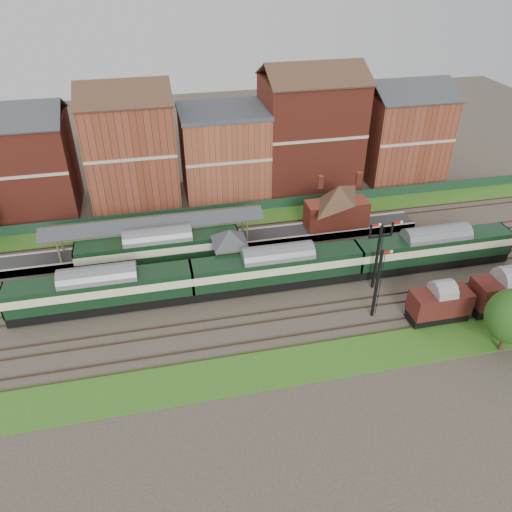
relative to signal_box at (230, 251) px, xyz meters
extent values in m
plane|color=#473D33|center=(3.00, -3.25, -3.19)|extent=(160.00, 160.00, 0.00)
cube|color=#2D6619|center=(3.00, 12.75, -3.16)|extent=(90.00, 4.50, 0.06)
cube|color=#2D6619|center=(3.00, -15.25, -3.16)|extent=(90.00, 5.00, 0.06)
cube|color=#193823|center=(3.00, 14.75, -2.44)|extent=(90.00, 0.12, 1.50)
cube|color=#2D2D2D|center=(-2.00, 6.50, -2.69)|extent=(55.00, 3.40, 1.00)
cube|color=#687754|center=(0.00, 0.00, -1.99)|extent=(3.40, 3.20, 2.40)
cube|color=#47472C|center=(0.00, 0.00, 0.21)|extent=(3.60, 3.40, 2.00)
pyramid|color=#383A3F|center=(0.00, 0.00, 2.01)|extent=(5.40, 5.40, 1.60)
cube|color=brown|center=(8.00, 0.00, -2.09)|extent=(3.00, 2.40, 2.20)
cube|color=#4C3323|center=(8.00, -0.65, -0.64)|extent=(3.20, 1.34, 0.79)
cube|color=#4C3323|center=(8.00, 0.65, -0.64)|extent=(3.20, 1.34, 0.79)
cube|color=maroon|center=(15.00, 6.50, -0.44)|extent=(8.00, 3.00, 3.50)
pyramid|color=#4C3323|center=(15.00, 6.50, 2.41)|extent=(8.10, 8.10, 2.20)
cube|color=maroon|center=(12.50, 6.50, 2.91)|extent=(0.60, 0.60, 1.60)
cube|color=maroon|center=(17.50, 6.50, 2.91)|extent=(0.60, 0.60, 1.60)
cube|color=#47472C|center=(-19.00, 5.20, -0.49)|extent=(0.22, 0.22, 3.40)
cube|color=#47472C|center=(3.00, 7.80, -0.49)|extent=(0.22, 0.22, 3.40)
cube|color=#383A3F|center=(-8.00, 5.55, 1.41)|extent=(26.00, 1.99, 0.90)
cube|color=#383A3F|center=(-8.00, 7.45, 1.41)|extent=(26.00, 1.99, 0.90)
cube|color=#47472C|center=(-8.00, 6.50, 1.79)|extent=(26.00, 0.20, 0.20)
cube|color=black|center=(15.00, -5.75, 0.81)|extent=(0.25, 0.25, 8.00)
cube|color=black|center=(15.00, -5.75, 3.41)|extent=(2.60, 0.18, 0.18)
cube|color=#B2140F|center=(14.35, -5.75, 4.86)|extent=(1.10, 0.08, 0.25)
cube|color=#B2140F|center=(16.75, -5.75, 4.86)|extent=(1.10, 0.08, 0.25)
cube|color=black|center=(13.00, -10.25, 0.81)|extent=(0.25, 0.25, 8.00)
cube|color=#B2140F|center=(13.55, -10.25, 4.51)|extent=(1.10, 0.08, 0.25)
cube|color=maroon|center=(-25.00, 21.75, 3.31)|extent=(14.00, 10.00, 13.00)
cube|color=brown|center=(-10.00, 21.75, 4.31)|extent=(12.00, 10.00, 15.00)
cube|color=#9A4E31|center=(3.00, 21.75, 2.81)|extent=(12.00, 10.00, 12.00)
cube|color=maroon|center=(16.00, 21.75, 4.81)|extent=(14.00, 10.00, 16.00)
cube|color=brown|center=(31.00, 21.75, 3.31)|extent=(12.00, 10.00, 13.00)
cube|color=black|center=(-14.04, -3.25, -2.46)|extent=(18.69, 2.62, 1.14)
cube|color=black|center=(-14.04, -3.25, -0.54)|extent=(18.69, 2.91, 2.70)
cube|color=beige|center=(-14.04, -3.25, -0.22)|extent=(18.71, 2.95, 0.93)
cube|color=slate|center=(-14.04, -3.25, 0.97)|extent=(18.69, 2.91, 0.62)
cube|color=black|center=(4.65, -3.25, -2.46)|extent=(18.69, 2.62, 1.14)
cube|color=black|center=(4.65, -3.25, -0.54)|extent=(18.69, 2.91, 2.70)
cube|color=beige|center=(4.65, -3.25, -0.22)|extent=(18.71, 2.95, 0.93)
cube|color=slate|center=(4.65, -3.25, 0.97)|extent=(18.69, 2.91, 0.62)
cube|color=black|center=(23.34, -3.25, -2.46)|extent=(18.69, 2.62, 1.14)
cube|color=black|center=(23.34, -3.25, -0.54)|extent=(18.69, 2.91, 2.70)
cube|color=beige|center=(23.34, -3.25, -0.22)|extent=(18.71, 2.95, 0.93)
cube|color=slate|center=(23.34, -3.25, 0.97)|extent=(18.69, 2.91, 0.62)
cube|color=black|center=(-7.75, 3.25, -2.46)|extent=(18.59, 2.60, 1.14)
cube|color=black|center=(-7.75, 3.25, -0.55)|extent=(18.59, 2.89, 2.69)
cube|color=beige|center=(-7.75, 3.25, -0.23)|extent=(18.61, 2.93, 0.93)
cube|color=slate|center=(-7.75, 3.25, 0.95)|extent=(18.59, 2.89, 0.62)
cube|color=black|center=(19.12, -12.25, -2.58)|extent=(5.98, 2.20, 0.90)
cube|color=#471D14|center=(19.12, -12.25, -0.94)|extent=(5.98, 2.59, 2.39)
cube|color=gray|center=(19.12, -12.25, 0.38)|extent=(5.98, 2.59, 0.44)
cube|color=black|center=(26.36, -12.25, -2.53)|extent=(6.75, 2.49, 1.01)
cube|color=#471D14|center=(26.36, -12.25, -0.67)|extent=(6.75, 2.93, 2.70)
cube|color=gray|center=(26.36, -12.25, 0.82)|extent=(6.75, 2.93, 0.50)
cylinder|color=#382619|center=(22.84, -17.57, -1.61)|extent=(0.44, 0.44, 3.16)
ellipsoid|color=#184513|center=(22.84, -17.57, 0.91)|extent=(4.64, 4.64, 5.34)
camera|label=1|loc=(-7.25, -46.42, 30.28)|focal=35.00mm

